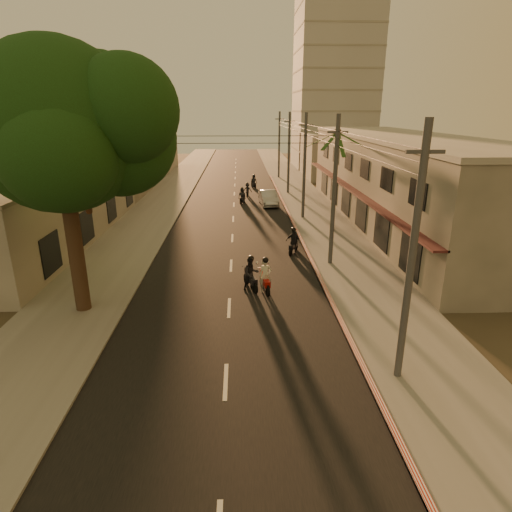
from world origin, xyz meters
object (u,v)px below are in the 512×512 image
Objects in this scene: broadleaf_tree at (69,128)px; scooter_far_a at (242,196)px; scooter_far_b at (247,190)px; scooter_mid_b at (293,242)px; palm_tree at (337,138)px; scooter_mid_a at (251,274)px; parked_car at (268,198)px; scooter_far_c at (254,182)px; scooter_red at (265,276)px.

scooter_far_a is (7.47, 24.59, -7.71)m from broadleaf_tree.
scooter_far_b is at bearing 96.29° from scooter_far_a.
palm_tree is at bearing 79.79° from scooter_mid_b.
scooter_far_a is at bearing 123.62° from palm_tree.
broadleaf_tree is at bearing 176.36° from scooter_mid_a.
scooter_mid_b is 16.83m from scooter_far_a.
broadleaf_tree reaches higher than scooter_far_b.
scooter_far_a is 2.82m from parked_car.
scooter_mid_b reaches higher than scooter_far_c.
parked_car is at bearing 115.87° from scooter_mid_b.
palm_tree is (14.61, 13.86, -1.33)m from broadleaf_tree.
scooter_far_a is at bearing 73.09° from broadleaf_tree.
broadleaf_tree is 7.21× the size of scooter_far_a.
scooter_mid_b is (10.76, 8.08, -7.64)m from broadleaf_tree.
scooter_far_c is (1.51, 9.16, 0.01)m from scooter_far_a.
scooter_mid_a is 1.05× the size of scooter_mid_b.
palm_tree is at bearing -61.19° from scooter_far_b.
scooter_mid_a is (-6.86, -11.72, -6.27)m from palm_tree.
palm_tree is at bearing 40.63° from scooter_mid_a.
scooter_mid_b is (-3.85, -5.78, -6.32)m from palm_tree.
scooter_far_a reaches higher than scooter_far_b.
scooter_mid_a is 6.66m from scooter_mid_b.
parked_car is (-4.50, 9.75, -6.41)m from palm_tree.
scooter_mid_b is 20.34m from scooter_far_b.
broadleaf_tree is 26.83m from parked_car.
scooter_mid_b is 1.09× the size of scooter_far_a.
palm_tree is 17.06m from scooter_far_b.
scooter_mid_b is at bearing 36.91° from broadleaf_tree.
palm_tree is at bearing -70.49° from parked_car.
scooter_red is 1.08× the size of scooter_mid_b.
broadleaf_tree is 2.63× the size of parked_car.
parked_car is at bearing -4.43° from scooter_far_a.
scooter_mid_a reaches higher than scooter_far_a.
broadleaf_tree is at bearing -119.58° from scooter_mid_b.
broadleaf_tree is 30.39m from scooter_far_b.
palm_tree reaches higher than scooter_far_b.
scooter_far_c is at bearing 105.79° from palm_tree.
broadleaf_tree reaches higher than scooter_far_c.
scooter_far_a is (-1.02, 22.79, -0.10)m from scooter_red.
scooter_far_c is at bearing 79.58° from scooter_red.
scooter_mid_a is 21.60m from parked_car.
scooter_mid_b is at bearing -78.04° from scooter_far_b.
scooter_mid_a is 1.13× the size of scooter_far_c.
broadleaf_tree reaches higher than scooter_mid_a.
scooter_red reaches higher than scooter_far_b.
scooter_red is 22.82m from scooter_far_a.
palm_tree is 4.16× the size of scooter_red.
scooter_far_c reaches higher than parked_car.
scooter_far_b is 0.94× the size of scooter_far_c.
scooter_mid_a reaches higher than scooter_far_c.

